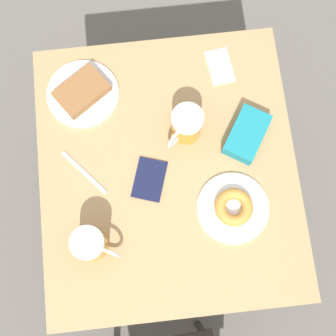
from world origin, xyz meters
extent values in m
plane|color=#666059|center=(0.00, 0.00, 0.00)|extent=(8.00, 8.00, 0.00)
cube|color=tan|center=(0.00, 0.00, 0.69)|extent=(0.78, 0.87, 0.03)
cylinder|color=black|center=(-0.35, -0.40, 0.34)|extent=(0.04, 0.04, 0.67)
cylinder|color=black|center=(0.35, -0.40, 0.34)|extent=(0.04, 0.04, 0.67)
cylinder|color=black|center=(-0.35, 0.40, 0.34)|extent=(0.04, 0.04, 0.67)
cylinder|color=black|center=(0.35, 0.40, 0.34)|extent=(0.04, 0.04, 0.67)
cylinder|color=#2D2823|center=(-0.07, 0.53, 0.22)|extent=(0.03, 0.03, 0.44)
cylinder|color=white|center=(0.24, -0.27, 0.71)|extent=(0.23, 0.23, 0.01)
cube|color=brown|center=(0.24, -0.27, 0.73)|extent=(0.19, 0.17, 0.03)
cylinder|color=white|center=(-0.18, 0.14, 0.71)|extent=(0.21, 0.21, 0.01)
torus|color=#D18938|center=(-0.18, 0.14, 0.73)|extent=(0.11, 0.11, 0.03)
cylinder|color=#C68C23|center=(-0.07, -0.12, 0.75)|extent=(0.09, 0.09, 0.10)
cylinder|color=white|center=(-0.07, -0.12, 0.82)|extent=(0.09, 0.09, 0.02)
torus|color=silver|center=(-0.03, -0.08, 0.76)|extent=(0.06, 0.06, 0.08)
cylinder|color=#C68C23|center=(0.24, 0.20, 0.75)|extent=(0.09, 0.09, 0.10)
cylinder|color=white|center=(0.24, 0.20, 0.82)|extent=(0.09, 0.09, 0.02)
torus|color=silver|center=(0.20, 0.23, 0.76)|extent=(0.08, 0.05, 0.08)
cube|color=white|center=(-0.20, -0.32, 0.70)|extent=(0.09, 0.13, 0.00)
cube|color=silver|center=(0.25, -0.02, 0.70)|extent=(0.13, 0.15, 0.00)
cube|color=#141938|center=(0.06, 0.03, 0.71)|extent=(0.12, 0.15, 0.01)
cube|color=teal|center=(-0.25, -0.08, 0.73)|extent=(0.16, 0.18, 0.05)
camera|label=1|loc=(0.03, 0.31, 2.08)|focal=50.00mm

